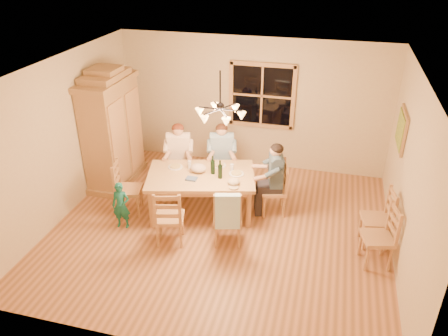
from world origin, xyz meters
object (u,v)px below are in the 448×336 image
(armoire, at_px, (113,132))
(chair_far_right, at_px, (222,174))
(chair_far_left, at_px, (180,174))
(wine_bottle_b, at_px, (220,169))
(adult_slate_man, at_px, (275,170))
(adult_plaid_man, at_px, (222,149))
(dining_table, at_px, (201,180))
(chair_spare_back, at_px, (374,228))
(chair_near_right, at_px, (227,226))
(chair_end_right, at_px, (273,197))
(wine_bottle_a, at_px, (213,165))
(child, at_px, (121,206))
(adult_woman, at_px, (179,149))
(chair_near_left, at_px, (170,226))
(chandelier, at_px, (220,112))
(chair_end_left, at_px, (130,197))
(chair_spare_front, at_px, (376,246))

(armoire, height_order, chair_far_right, armoire)
(chair_far_left, relative_size, wine_bottle_b, 3.00)
(adult_slate_man, bearing_deg, adult_plaid_man, 46.64)
(armoire, bearing_deg, adult_plaid_man, 6.86)
(dining_table, distance_m, chair_spare_back, 2.94)
(dining_table, height_order, adult_plaid_man, adult_plaid_man)
(chair_near_right, relative_size, chair_end_right, 1.00)
(chair_near_right, height_order, wine_bottle_a, wine_bottle_a)
(armoire, bearing_deg, child, -60.58)
(chair_end_right, xyz_separation_m, wine_bottle_a, (-1.03, -0.23, 0.62))
(chair_end_right, xyz_separation_m, adult_slate_man, (-0.00, 0.00, 0.54))
(armoire, bearing_deg, adult_woman, 2.22)
(armoire, height_order, chair_spare_back, armoire)
(chair_end_right, distance_m, wine_bottle_b, 1.13)
(chair_far_right, bearing_deg, chair_near_left, 64.80)
(chandelier, distance_m, chair_near_right, 1.81)
(armoire, bearing_deg, chandelier, -23.89)
(chair_near_left, distance_m, adult_woman, 1.80)
(chair_end_left, height_order, adult_slate_man, adult_slate_man)
(chandelier, xyz_separation_m, adult_woman, (-1.11, 1.12, -1.24))
(chair_end_left, xyz_separation_m, wine_bottle_a, (1.41, 0.40, 0.62))
(adult_woman, height_order, chair_spare_back, adult_woman)
(chair_far_left, distance_m, wine_bottle_b, 1.40)
(chair_far_right, height_order, chair_near_right, same)
(chair_far_left, xyz_separation_m, chair_spare_back, (3.56, -0.91, 0.00))
(wine_bottle_a, relative_size, wine_bottle_b, 1.00)
(chair_near_left, xyz_separation_m, chair_spare_back, (3.14, 0.76, 0.00))
(chair_near_right, height_order, adult_slate_man, adult_slate_man)
(chair_near_left, bearing_deg, chair_spare_front, -9.39)
(chandelier, relative_size, adult_woman, 0.88)
(chair_far_right, height_order, chair_spare_back, same)
(adult_plaid_man, bearing_deg, chair_near_right, 93.37)
(chandelier, height_order, chair_spare_front, chandelier)
(chair_end_left, xyz_separation_m, adult_plaid_man, (1.35, 1.23, 0.54))
(chair_near_right, distance_m, chair_end_right, 1.18)
(chandelier, bearing_deg, adult_plaid_man, 104.00)
(chair_near_right, bearing_deg, chair_far_left, 117.90)
(chair_end_left, distance_m, adult_plaid_man, 1.91)
(chair_end_left, xyz_separation_m, adult_woman, (0.57, 1.03, 0.54))
(chandelier, distance_m, adult_plaid_man, 1.84)
(dining_table, distance_m, chair_spare_front, 3.01)
(chair_far_right, bearing_deg, armoire, -7.52)
(chair_far_right, xyz_separation_m, chair_spare_back, (2.78, -1.11, 0.00))
(chair_spare_back, bearing_deg, chair_end_right, 63.78)
(chair_far_right, xyz_separation_m, adult_slate_man, (1.09, -0.61, 0.54))
(chair_near_left, distance_m, wine_bottle_a, 1.28)
(chair_end_right, bearing_deg, chair_far_right, 46.64)
(adult_plaid_man, height_order, adult_slate_man, same)
(child, bearing_deg, dining_table, 26.45)
(chair_end_left, bearing_deg, wine_bottle_a, 91.42)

